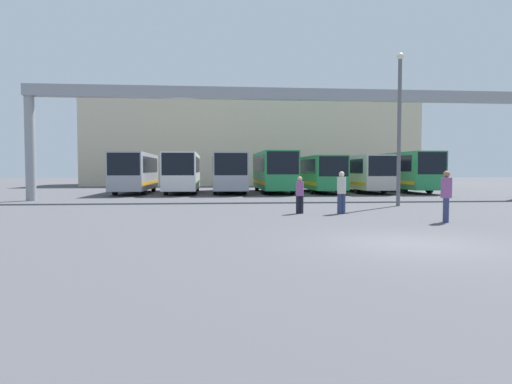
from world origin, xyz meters
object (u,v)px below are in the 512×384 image
Objects in this scene: bus_slot_6 at (400,170)px; bus_slot_0 at (135,171)px; bus_slot_4 at (317,172)px; bus_slot_5 at (357,171)px; lamp_post at (399,123)px; bus_slot_2 at (228,170)px; bus_slot_3 at (274,170)px; pedestrian_near_right at (341,191)px; pedestrian_mid_left at (300,194)px; bus_slot_1 at (183,170)px; pedestrian_far_center at (446,195)px.

bus_slot_0 is at bearing -178.01° from bus_slot_6.
bus_slot_4 is 0.95× the size of bus_slot_6.
bus_slot_5 is 1.55× the size of lamp_post.
bus_slot_3 is (3.77, -0.12, 0.07)m from bus_slot_2.
bus_slot_4 is 6.03× the size of pedestrian_near_right.
bus_slot_2 is 17.15m from lamp_post.
bus_slot_6 is 6.33× the size of pedestrian_near_right.
bus_slot_3 is at bearing -92.49° from pedestrian_mid_left.
pedestrian_near_right is (-7.07, -19.66, -0.79)m from bus_slot_5.
bus_slot_5 is at bearing 2.63° from bus_slot_1.
bus_slot_0 reaches higher than pedestrian_mid_left.
pedestrian_near_right is (-3.30, -18.98, -0.76)m from bus_slot_4.
bus_slot_1 is at bearing -128.06° from pedestrian_far_center.
bus_slot_2 is at bearing 1.46° from bus_slot_0.
bus_slot_3 reaches higher than pedestrian_mid_left.
bus_slot_1 is 0.89× the size of bus_slot_5.
bus_slot_4 is (3.77, 0.44, -0.19)m from bus_slot_3.
bus_slot_1 is (3.77, 0.49, 0.00)m from bus_slot_0.
bus_slot_2 is 18.58m from pedestrian_mid_left.
bus_slot_6 is (22.60, 0.78, 0.07)m from bus_slot_0.
bus_slot_4 is 3.83m from bus_slot_5.
pedestrian_mid_left is (-8.85, -19.39, -0.90)m from bus_slot_5.
bus_slot_3 is at bearing -145.28° from pedestrian_far_center.
bus_slot_1 is 19.52m from lamp_post.
pedestrian_mid_left is at bearing -114.53° from bus_slot_5.
bus_slot_4 is at bearing -154.98° from pedestrian_far_center.
bus_slot_4 is 0.89× the size of bus_slot_5.
lamp_post is (1.32, 7.42, 3.36)m from pedestrian_far_center.
pedestrian_far_center is 8.25m from lamp_post.
bus_slot_2 is at bearing -80.79° from pedestrian_mid_left.
bus_slot_5 is 20.90m from pedestrian_near_right.
pedestrian_near_right is (8.00, -18.96, -0.88)m from bus_slot_1.
bus_slot_1 is at bearing 129.06° from lamp_post.
bus_slot_1 is at bearing -79.43° from pedestrian_near_right.
pedestrian_near_right is 0.23× the size of lamp_post.
bus_slot_1 is at bearing -69.98° from pedestrian_mid_left.
bus_slot_3 is 3.80m from bus_slot_4.
pedestrian_near_right is (11.76, -18.47, -0.87)m from bus_slot_0.
bus_slot_3 reaches higher than pedestrian_near_right.
pedestrian_far_center is at bearing -100.27° from bus_slot_5.
bus_slot_2 is 7.54m from bus_slot_4.
pedestrian_far_center is at bearing -100.10° from lamp_post.
pedestrian_near_right is at bearing -109.78° from bus_slot_5.
bus_slot_3 reaches higher than bus_slot_5.
bus_slot_4 reaches higher than pedestrian_far_center.
bus_slot_5 is 6.77× the size of pedestrian_near_right.
bus_slot_3 is 5.45× the size of pedestrian_far_center.
bus_slot_2 is 0.94× the size of bus_slot_4.
bus_slot_2 is at bearing -177.75° from bus_slot_6.
bus_slot_0 is 0.81× the size of bus_slot_5.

